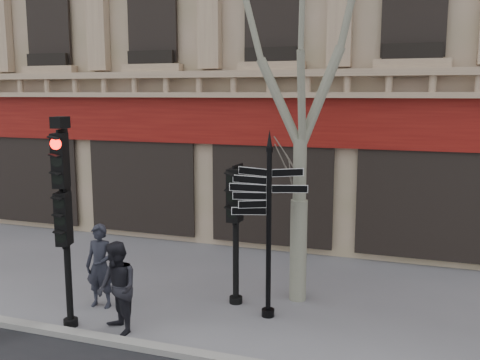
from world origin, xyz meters
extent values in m
plane|color=slate|center=(0.00, 0.00, 0.00)|extent=(80.00, 80.00, 0.00)
cube|color=gray|center=(0.00, -1.40, 0.06)|extent=(80.00, 0.25, 0.12)
cube|color=#5F0B09|center=(0.00, 4.88, 3.60)|extent=(28.00, 0.25, 1.30)
cube|color=#967961|center=(0.00, 4.65, 4.57)|extent=(28.00, 0.35, 0.74)
cylinder|color=black|center=(1.15, 0.64, 1.63)|extent=(0.10, 0.10, 3.26)
cylinder|color=black|center=(1.15, 0.64, 0.07)|extent=(0.25, 0.25, 0.14)
cone|color=black|center=(1.15, 0.64, 3.52)|extent=(0.11, 0.11, 0.33)
cylinder|color=black|center=(-2.25, -1.01, 1.81)|extent=(0.12, 0.12, 3.62)
cylinder|color=black|center=(-2.25, -1.01, 0.07)|extent=(0.27, 0.27, 0.14)
cube|color=black|center=(-2.25, -1.01, 2.09)|extent=(0.50, 0.41, 0.98)
cube|color=black|center=(-2.25, -1.01, 3.16)|extent=(0.50, 0.41, 0.98)
sphere|color=#FF0C05|center=(-2.25, -1.01, 3.42)|extent=(0.21, 0.21, 0.21)
cube|color=black|center=(-2.25, -1.01, 3.84)|extent=(0.29, 0.34, 0.21)
cylinder|color=black|center=(0.32, 1.07, 1.43)|extent=(0.14, 0.14, 2.85)
cylinder|color=black|center=(0.32, 1.07, 0.08)|extent=(0.30, 0.30, 0.16)
cube|color=black|center=(0.32, 1.07, 2.31)|extent=(0.49, 0.36, 1.08)
cylinder|color=gray|center=(1.50, 1.69, 1.08)|extent=(0.35, 0.35, 2.16)
cylinder|color=gray|center=(1.50, 1.69, 2.75)|extent=(0.28, 0.28, 1.38)
imported|color=#22232D|center=(-2.24, 0.00, 0.86)|extent=(0.66, 0.47, 1.73)
imported|color=black|center=(-1.24, -0.96, 0.85)|extent=(1.05, 1.02, 1.71)
camera|label=1|loc=(3.88, -8.96, 4.35)|focal=40.00mm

